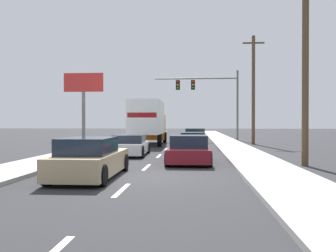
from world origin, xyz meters
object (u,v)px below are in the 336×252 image
Objects in this scene: car_white at (130,146)px; utility_pole_near at (305,53)px; box_truck at (148,120)px; car_green at (192,142)px; car_tan at (90,159)px; traffic_signal_mast at (203,90)px; utility_pole_mid at (253,89)px; car_yellow at (195,136)px; car_maroon at (189,151)px; roadside_billboard at (84,92)px.

utility_pole_near is (8.34, -4.32, 4.24)m from car_white.
car_green is (3.64, -4.97, -1.47)m from box_truck.
traffic_signal_mast is at bearing 80.32° from car_tan.
utility_pole_mid reaches higher than car_white.
box_truck is 5.04m from car_yellow.
car_maroon is at bearing -90.76° from car_yellow.
roadside_billboard is at bearing -177.67° from traffic_signal_mast.
car_white is 0.93× the size of car_tan.
box_truck is 1.74× the size of car_yellow.
car_tan is 9.95m from utility_pole_near.
car_yellow reaches higher than car_white.
utility_pole_mid reaches higher than car_maroon.
car_yellow is 1.01× the size of car_green.
box_truck reaches higher than car_yellow.
roadside_billboard reaches higher than car_tan.
utility_pole_mid is (5.04, 6.41, 4.15)m from car_green.
car_maroon is (-0.21, -15.82, -0.04)m from car_yellow.
car_tan reaches higher than car_maroon.
car_yellow is at bearing 38.72° from box_truck.
car_white is 8.21m from car_tan.
box_truck is 1.95× the size of car_maroon.
car_green is at bearing -90.95° from car_yellow.
utility_pole_mid reaches higher than traffic_signal_mast.
traffic_signal_mast is at bearing 123.10° from utility_pole_mid.
utility_pole_near reaches higher than car_white.
box_truck is at bearing 90.96° from car_white.
car_maroon is 0.45× the size of utility_pole_mid.
car_maroon is 21.00m from traffic_signal_mast.
roadside_billboard reaches higher than car_yellow.
car_yellow is 0.50× the size of utility_pole_near.
roadside_billboard is at bearing 115.57° from car_white.
utility_pole_near is (8.50, -13.53, 2.76)m from box_truck.
utility_pole_mid is at bearing -56.90° from traffic_signal_mast.
car_yellow is 15.82m from car_maroon.
car_white is 1.02× the size of car_maroon.
roadside_billboard is (-11.25, 19.97, 4.40)m from car_maroon.
car_maroon reaches higher than car_green.
car_white is 0.49× the size of traffic_signal_mast.
car_maroon is 15.68m from utility_pole_mid.
car_maroon is at bearing 171.46° from utility_pole_near.
roadside_billboard is (-16.38, 5.73, 0.28)m from utility_pole_mid.
utility_pole_mid is (5.12, 14.24, 4.13)m from car_maroon.
traffic_signal_mast is at bearing 58.91° from box_truck.
traffic_signal_mast is (4.28, 25.10, 4.52)m from car_tan.
box_truck is at bearing 122.12° from utility_pole_near.
car_white is 12.77m from car_yellow.
box_truck is 1.75× the size of car_green.
roadside_billboard is at bearing 108.08° from car_tan.
box_truck is at bearing -141.28° from car_yellow.
car_yellow is at bearing 89.24° from car_maroon.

